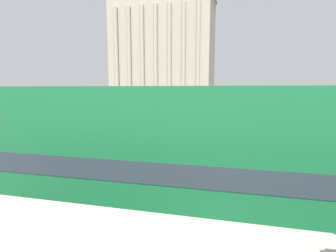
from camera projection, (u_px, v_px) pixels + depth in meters
double_decker_bus at (195, 169)px, 6.14m from camera, size 10.72×2.74×4.34m
plaza_building_left at (165, 53)px, 61.95m from camera, size 22.65×16.74×25.81m
traffic_light_near at (268, 128)px, 13.58m from camera, size 0.42×0.24×3.52m
traffic_light_mid at (303, 115)px, 20.96m from camera, size 0.42×0.24×3.39m
traffic_light_far at (228, 108)px, 29.66m from camera, size 0.42×0.24×3.28m
car_black at (323, 130)px, 23.36m from camera, size 4.20×1.93×1.35m
car_silver at (258, 126)px, 25.91m from camera, size 4.20×1.93×1.35m
pedestrian_olive at (301, 131)px, 20.37m from camera, size 0.32×0.32×1.79m
pedestrian_white at (259, 118)px, 29.41m from camera, size 0.32×0.32×1.82m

